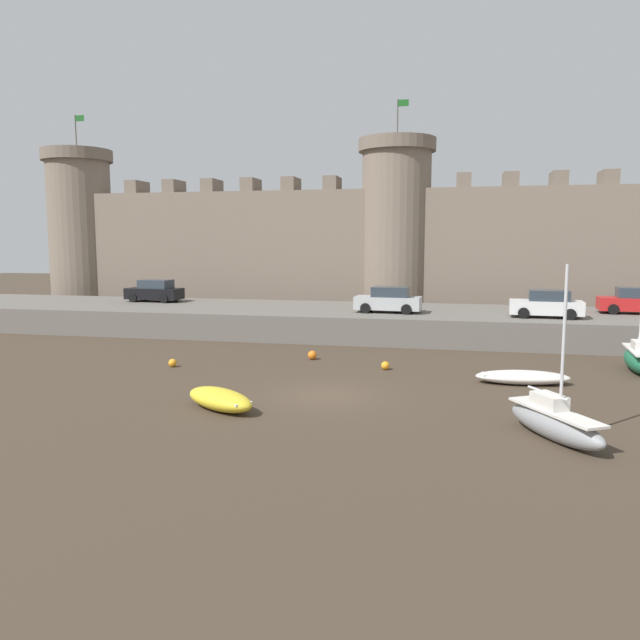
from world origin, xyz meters
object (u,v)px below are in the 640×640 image
object	(u,v)px
sailboat_midflat_centre	(639,358)
car_quay_west	(155,291)
mooring_buoy_mid_mud	(385,366)
rowboat_midflat_right	(523,377)
car_quay_centre_east	(635,301)
mooring_buoy_off_centre	(312,355)
car_quay_east	(389,300)
sailboat_foreground_left	(555,422)
car_quay_centre_west	(547,304)
mooring_buoy_near_shore	(173,363)
rowboat_near_channel_right	(220,399)

from	to	relation	value
sailboat_midflat_centre	car_quay_west	distance (m)	32.26
mooring_buoy_mid_mud	car_quay_west	xyz separation A→B (m)	(-18.62, 12.92, 2.23)
rowboat_midflat_right	car_quay_centre_east	distance (m)	16.13
mooring_buoy_off_centre	car_quay_east	bearing A→B (deg)	68.68
sailboat_foreground_left	mooring_buoy_mid_mud	distance (m)	11.35
car_quay_east	car_quay_west	distance (m)	17.99
mooring_buoy_mid_mud	car_quay_west	world-z (taller)	car_quay_west
car_quay_centre_west	car_quay_west	bearing A→B (deg)	171.82
sailboat_foreground_left	mooring_buoy_near_shore	distance (m)	18.33
rowboat_midflat_right	car_quay_east	size ratio (longest dim) A/B	0.98
mooring_buoy_mid_mud	car_quay_centre_west	world-z (taller)	car_quay_centre_west
rowboat_near_channel_right	mooring_buoy_mid_mud	world-z (taller)	rowboat_near_channel_right
car_quay_centre_east	sailboat_foreground_left	bearing A→B (deg)	-109.37
sailboat_foreground_left	car_quay_centre_west	xyz separation A→B (m)	(2.07, 18.44, 1.86)
car_quay_east	car_quay_centre_east	distance (m)	15.12
mooring_buoy_near_shore	mooring_buoy_off_centre	xyz separation A→B (m)	(6.24, 3.36, 0.03)
rowboat_near_channel_right	car_quay_centre_west	bearing A→B (deg)	52.25
car_quay_east	car_quay_centre_west	distance (m)	9.36
car_quay_west	car_quay_centre_east	world-z (taller)	same
sailboat_midflat_centre	mooring_buoy_off_centre	xyz separation A→B (m)	(-15.75, -0.41, -0.41)
car_quay_east	rowboat_midflat_right	bearing A→B (deg)	-58.04
rowboat_near_channel_right	mooring_buoy_mid_mud	size ratio (longest dim) A/B	8.74
sailboat_foreground_left	car_quay_centre_west	world-z (taller)	sailboat_foreground_left
sailboat_midflat_centre	car_quay_centre_east	world-z (taller)	sailboat_midflat_centre
mooring_buoy_near_shore	car_quay_west	size ratio (longest dim) A/B	0.10
rowboat_midflat_right	mooring_buoy_near_shore	xyz separation A→B (m)	(-16.37, 0.07, -0.11)
sailboat_foreground_left	car_quay_centre_west	size ratio (longest dim) A/B	1.30
car_quay_centre_west	car_quay_east	bearing A→B (deg)	176.34
car_quay_centre_east	rowboat_midflat_right	bearing A→B (deg)	-119.34
sailboat_foreground_left	car_quay_west	distance (m)	33.54
mooring_buoy_off_centre	car_quay_centre_east	bearing A→B (deg)	30.33
mooring_buoy_mid_mud	car_quay_west	bearing A→B (deg)	145.24
mooring_buoy_mid_mud	car_quay_west	distance (m)	22.77
car_quay_centre_west	sailboat_foreground_left	bearing A→B (deg)	-96.39
sailboat_midflat_centre	car_quay_west	world-z (taller)	sailboat_midflat_centre
rowboat_near_channel_right	mooring_buoy_near_shore	distance (m)	8.53
rowboat_midflat_right	mooring_buoy_mid_mud	distance (m)	6.35
mooring_buoy_near_shore	car_quay_east	world-z (taller)	car_quay_east
mooring_buoy_near_shore	car_quay_centre_east	bearing A→B (deg)	29.82
mooring_buoy_off_centre	car_quay_east	xyz separation A→B (m)	(3.07, 7.88, 2.20)
sailboat_midflat_centre	car_quay_centre_west	world-z (taller)	sailboat_midflat_centre
mooring_buoy_mid_mud	rowboat_midflat_right	bearing A→B (deg)	-15.30
car_quay_east	car_quay_west	world-z (taller)	same
rowboat_near_channel_right	mooring_buoy_mid_mud	xyz separation A→B (m)	(5.09, 8.40, -0.20)
mooring_buoy_off_centre	rowboat_midflat_right	bearing A→B (deg)	-18.70
mooring_buoy_mid_mud	car_quay_west	size ratio (longest dim) A/B	0.10
car_quay_east	car_quay_centre_west	world-z (taller)	same
mooring_buoy_mid_mud	car_quay_east	size ratio (longest dim) A/B	0.10
car_quay_centre_west	mooring_buoy_off_centre	bearing A→B (deg)	-149.60
sailboat_foreground_left	car_quay_centre_east	size ratio (longest dim) A/B	1.30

